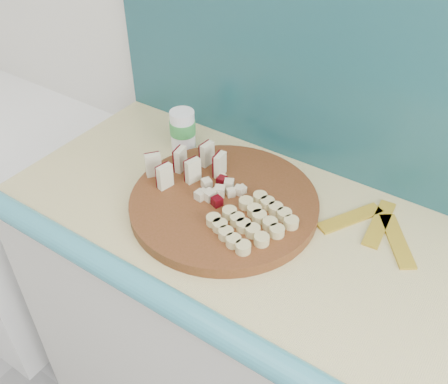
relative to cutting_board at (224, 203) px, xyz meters
name	(u,v)px	position (x,y,z in m)	size (l,w,h in m)	color
porcelain_fixture	(17,212)	(-0.98, 0.00, -0.52)	(0.70, 0.72, 0.84)	white
cutting_board	(224,203)	(0.00, 0.00, 0.00)	(0.46, 0.46, 0.03)	#4A2A10
apple_wedges	(186,165)	(-0.13, 0.03, 0.05)	(0.17, 0.18, 0.06)	beige
apple_chunks	(217,189)	(-0.03, 0.01, 0.03)	(0.08, 0.07, 0.02)	beige
banana_slices	(253,221)	(0.10, -0.04, 0.02)	(0.19, 0.20, 0.02)	#CBBA7C
canister	(183,129)	(-0.24, 0.15, 0.05)	(0.07, 0.07, 0.12)	white
banana_peel	(375,227)	(0.33, 0.14, -0.01)	(0.24, 0.20, 0.01)	gold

